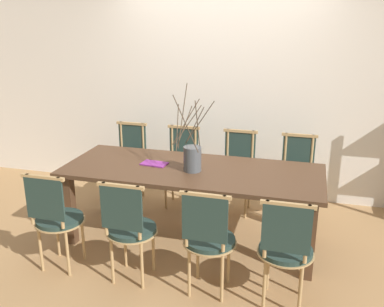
{
  "coord_description": "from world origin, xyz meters",
  "views": [
    {
      "loc": [
        1.01,
        -3.65,
        2.13
      ],
      "look_at": [
        0.0,
        0.0,
        0.9
      ],
      "focal_mm": 40.0,
      "sensor_mm": 36.0,
      "label": 1
    }
  ],
  "objects": [
    {
      "name": "chair_near_right",
      "position": [
        0.94,
        -0.79,
        0.5
      ],
      "size": [
        0.43,
        0.43,
        0.92
      ],
      "color": "#233833",
      "rests_on": "ground_plane"
    },
    {
      "name": "wall_rear",
      "position": [
        0.0,
        1.33,
        1.6
      ],
      "size": [
        12.0,
        0.06,
        3.2
      ],
      "color": "silver",
      "rests_on": "ground_plane"
    },
    {
      "name": "chair_near_left",
      "position": [
        -0.31,
        -0.79,
        0.5
      ],
      "size": [
        0.43,
        0.43,
        0.92
      ],
      "color": "#233833",
      "rests_on": "ground_plane"
    },
    {
      "name": "book_stack",
      "position": [
        -0.39,
        0.02,
        0.76
      ],
      "size": [
        0.26,
        0.17,
        0.01
      ],
      "color": "#842D8C",
      "rests_on": "dining_table"
    },
    {
      "name": "dining_table",
      "position": [
        0.0,
        0.0,
        0.66
      ],
      "size": [
        2.44,
        0.95,
        0.75
      ],
      "color": "#4C3321",
      "rests_on": "ground_plane"
    },
    {
      "name": "chair_near_center",
      "position": [
        0.35,
        -0.79,
        0.5
      ],
      "size": [
        0.43,
        0.43,
        0.92
      ],
      "color": "#233833",
      "rests_on": "ground_plane"
    },
    {
      "name": "chair_far_center",
      "position": [
        0.31,
        0.79,
        0.5
      ],
      "size": [
        0.43,
        0.43,
        0.92
      ],
      "rotation": [
        0.0,
        0.0,
        3.14
      ],
      "color": "#233833",
      "rests_on": "ground_plane"
    },
    {
      "name": "chair_near_leftend",
      "position": [
        -0.98,
        -0.79,
        0.5
      ],
      "size": [
        0.43,
        0.43,
        0.92
      ],
      "color": "#233833",
      "rests_on": "ground_plane"
    },
    {
      "name": "chair_far_leftend",
      "position": [
        -1.0,
        0.79,
        0.5
      ],
      "size": [
        0.43,
        0.43,
        0.92
      ],
      "rotation": [
        0.0,
        0.0,
        3.14
      ],
      "color": "#233833",
      "rests_on": "ground_plane"
    },
    {
      "name": "chair_far_right",
      "position": [
        0.95,
        0.79,
        0.5
      ],
      "size": [
        0.43,
        0.43,
        0.92
      ],
      "rotation": [
        0.0,
        0.0,
        3.14
      ],
      "color": "#233833",
      "rests_on": "ground_plane"
    },
    {
      "name": "vase_centerpiece",
      "position": [
        0.02,
        -0.05,
        0.88
      ],
      "size": [
        0.38,
        0.37,
        0.8
      ],
      "color": "#4C5156",
      "rests_on": "dining_table"
    },
    {
      "name": "chair_far_left",
      "position": [
        -0.35,
        0.79,
        0.5
      ],
      "size": [
        0.43,
        0.43,
        0.92
      ],
      "rotation": [
        0.0,
        0.0,
        3.14
      ],
      "color": "#233833",
      "rests_on": "ground_plane"
    },
    {
      "name": "ground_plane",
      "position": [
        0.0,
        0.0,
        0.0
      ],
      "size": [
        16.0,
        16.0,
        0.0
      ],
      "primitive_type": "plane",
      "color": "#A87F51"
    }
  ]
}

